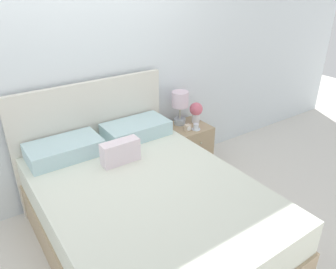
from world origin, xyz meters
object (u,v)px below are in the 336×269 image
(nightstand, at_px, (188,148))
(flower_vase, at_px, (196,111))
(bed, at_px, (143,211))
(teacup, at_px, (196,127))
(table_lamp, at_px, (180,103))
(alarm_clock, at_px, (188,128))

(nightstand, relative_size, flower_vase, 2.40)
(bed, distance_m, nightstand, 1.27)
(teacup, bearing_deg, table_lamp, 105.17)
(bed, distance_m, flower_vase, 1.44)
(bed, distance_m, table_lamp, 1.37)
(nightstand, bearing_deg, teacup, -88.29)
(teacup, bearing_deg, flower_vase, 51.40)
(bed, relative_size, teacup, 21.37)
(bed, xyz_separation_m, alarm_clock, (0.95, 0.64, 0.25))
(bed, bearing_deg, table_lamp, 40.18)
(nightstand, bearing_deg, bed, -144.84)
(flower_vase, height_order, teacup, flower_vase)
(nightstand, height_order, teacup, teacup)
(nightstand, xyz_separation_m, table_lamp, (-0.06, 0.10, 0.53))
(nightstand, xyz_separation_m, alarm_clock, (-0.09, -0.09, 0.31))
(teacup, height_order, alarm_clock, alarm_clock)
(bed, distance_m, teacup, 1.23)
(teacup, relative_size, alarm_clock, 1.41)
(nightstand, xyz_separation_m, flower_vase, (0.13, 0.04, 0.41))
(nightstand, bearing_deg, flower_vase, 16.94)
(teacup, bearing_deg, nightstand, 91.71)
(flower_vase, bearing_deg, nightstand, -163.06)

